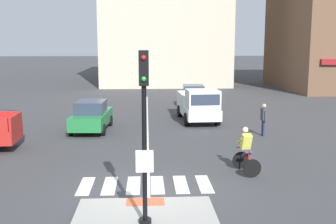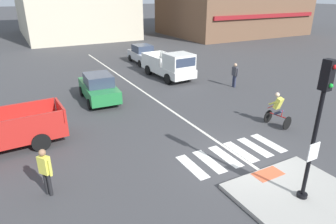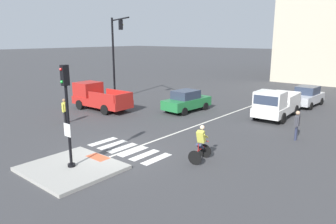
{
  "view_description": "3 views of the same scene",
  "coord_description": "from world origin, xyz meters",
  "px_view_note": "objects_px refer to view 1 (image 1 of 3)",
  "views": [
    {
      "loc": [
        0.06,
        -12.37,
        4.66
      ],
      "look_at": [
        0.95,
        4.49,
        1.85
      ],
      "focal_mm": 43.81,
      "sensor_mm": 36.0,
      "label": 1
    },
    {
      "loc": [
        -7.32,
        -7.18,
        6.13
      ],
      "look_at": [
        -1.2,
        4.1,
        0.88
      ],
      "focal_mm": 31.48,
      "sensor_mm": 36.0,
      "label": 2
    },
    {
      "loc": [
        11.41,
        -9.62,
        5.57
      ],
      "look_at": [
        -1.04,
        5.18,
        1.02
      ],
      "focal_mm": 33.87,
      "sensor_mm": 36.0,
      "label": 3
    }
  ],
  "objects_px": {
    "car_green_westbound_far": "(91,116)",
    "pickup_truck_white_eastbound_far": "(199,106)",
    "car_silver_eastbound_distant": "(193,96)",
    "signal_pole": "(144,122)",
    "cyclist": "(246,149)",
    "pedestrian_waiting_far_side": "(264,117)"
  },
  "relations": [
    {
      "from": "cyclist",
      "to": "pedestrian_waiting_far_side",
      "type": "height_order",
      "value": "cyclist"
    },
    {
      "from": "car_green_westbound_far",
      "to": "pickup_truck_white_eastbound_far",
      "type": "distance_m",
      "value": 6.5
    },
    {
      "from": "car_green_westbound_far",
      "to": "cyclist",
      "type": "distance_m",
      "value": 10.17
    },
    {
      "from": "car_silver_eastbound_distant",
      "to": "car_green_westbound_far",
      "type": "distance_m",
      "value": 10.32
    },
    {
      "from": "signal_pole",
      "to": "pickup_truck_white_eastbound_far",
      "type": "relative_size",
      "value": 0.84
    },
    {
      "from": "signal_pole",
      "to": "pickup_truck_white_eastbound_far",
      "type": "bearing_deg",
      "value": 77.43
    },
    {
      "from": "car_green_westbound_far",
      "to": "pickup_truck_white_eastbound_far",
      "type": "relative_size",
      "value": 0.81
    },
    {
      "from": "car_silver_eastbound_distant",
      "to": "pickup_truck_white_eastbound_far",
      "type": "height_order",
      "value": "pickup_truck_white_eastbound_far"
    },
    {
      "from": "car_green_westbound_far",
      "to": "cyclist",
      "type": "bearing_deg",
      "value": -49.54
    },
    {
      "from": "signal_pole",
      "to": "cyclist",
      "type": "xyz_separation_m",
      "value": [
        3.67,
        4.46,
        -1.91
      ]
    },
    {
      "from": "pickup_truck_white_eastbound_far",
      "to": "car_silver_eastbound_distant",
      "type": "bearing_deg",
      "value": 86.62
    },
    {
      "from": "signal_pole",
      "to": "pickup_truck_white_eastbound_far",
      "type": "xyz_separation_m",
      "value": [
        3.2,
        14.35,
        -1.8
      ]
    },
    {
      "from": "signal_pole",
      "to": "car_silver_eastbound_distant",
      "type": "height_order",
      "value": "signal_pole"
    },
    {
      "from": "pedestrian_waiting_far_side",
      "to": "car_green_westbound_far",
      "type": "bearing_deg",
      "value": 168.58
    },
    {
      "from": "cyclist",
      "to": "pedestrian_waiting_far_side",
      "type": "bearing_deg",
      "value": 68.39
    },
    {
      "from": "car_silver_eastbound_distant",
      "to": "car_green_westbound_far",
      "type": "relative_size",
      "value": 0.99
    },
    {
      "from": "car_silver_eastbound_distant",
      "to": "cyclist",
      "type": "distance_m",
      "value": 15.77
    },
    {
      "from": "signal_pole",
      "to": "cyclist",
      "type": "bearing_deg",
      "value": 50.57
    },
    {
      "from": "car_silver_eastbound_distant",
      "to": "cyclist",
      "type": "xyz_separation_m",
      "value": [
        0.12,
        -15.77,
        0.06
      ]
    },
    {
      "from": "signal_pole",
      "to": "car_silver_eastbound_distant",
      "type": "distance_m",
      "value": 20.63
    },
    {
      "from": "car_silver_eastbound_distant",
      "to": "car_green_westbound_far",
      "type": "height_order",
      "value": "same"
    },
    {
      "from": "signal_pole",
      "to": "pedestrian_waiting_far_side",
      "type": "xyz_separation_m",
      "value": [
        6.02,
        10.39,
        -1.8
      ]
    }
  ]
}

